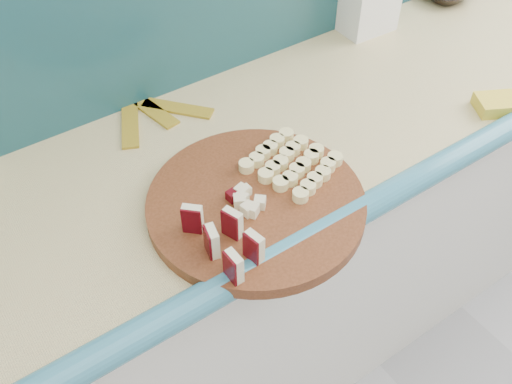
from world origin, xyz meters
name	(u,v)px	position (x,y,z in m)	size (l,w,h in m)	color
kitchen_counter	(254,263)	(0.10, 1.50, 0.46)	(2.20, 0.63, 0.91)	white
cutting_board	(256,204)	(-0.01, 1.33, 0.92)	(0.44, 0.44, 0.03)	#49240F
apple_wedges	(224,239)	(-0.13, 1.25, 0.97)	(0.09, 0.18, 0.06)	beige
apple_chunks	(247,203)	(-0.04, 1.32, 0.95)	(0.06, 0.07, 0.02)	#EDE6BD
banana_slices	(292,163)	(0.10, 1.36, 0.95)	(0.20, 0.20, 0.02)	#F9EA98
sponge	(499,104)	(0.65, 1.26, 0.93)	(0.11, 0.07, 0.03)	gold
banana_peel	(153,114)	(-0.04, 1.72, 0.91)	(0.25, 0.20, 0.01)	gold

